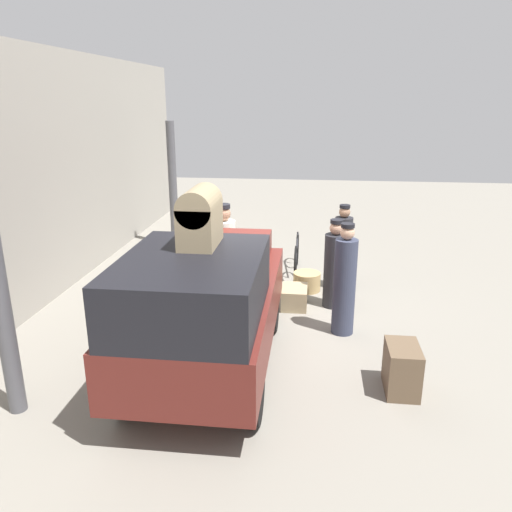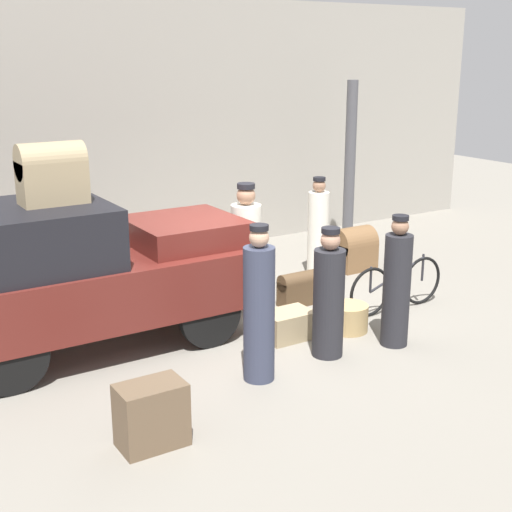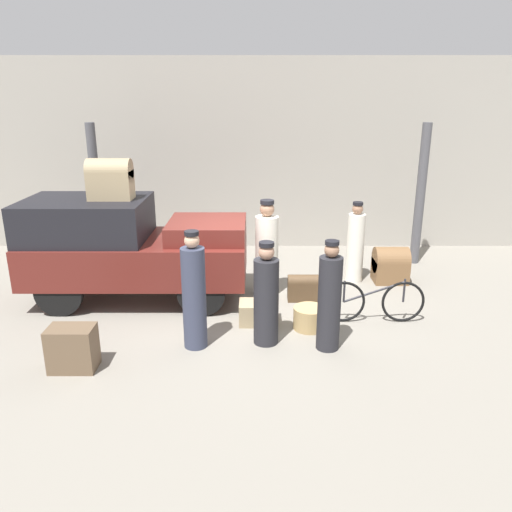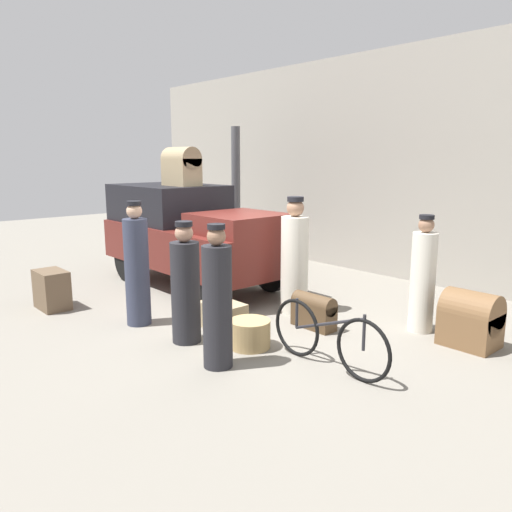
{
  "view_description": "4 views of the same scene",
  "coord_description": "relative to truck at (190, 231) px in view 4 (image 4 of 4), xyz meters",
  "views": [
    {
      "loc": [
        -8.11,
        -0.77,
        3.61
      ],
      "look_at": [
        0.2,
        0.2,
        0.95
      ],
      "focal_mm": 35.0,
      "sensor_mm": 36.0,
      "label": 1
    },
    {
      "loc": [
        -4.65,
        -7.57,
        3.59
      ],
      "look_at": [
        0.2,
        0.2,
        0.95
      ],
      "focal_mm": 50.0,
      "sensor_mm": 36.0,
      "label": 2
    },
    {
      "loc": [
        0.21,
        -8.1,
        3.62
      ],
      "look_at": [
        0.2,
        0.2,
        0.95
      ],
      "focal_mm": 35.0,
      "sensor_mm": 36.0,
      "label": 3
    },
    {
      "loc": [
        5.67,
        -4.7,
        2.4
      ],
      "look_at": [
        0.2,
        0.2,
        0.95
      ],
      "focal_mm": 35.0,
      "sensor_mm": 36.0,
      "label": 4
    }
  ],
  "objects": [
    {
      "name": "ground_plane",
      "position": [
        2.11,
        -0.59,
        -1.03
      ],
      "size": [
        30.0,
        30.0,
        0.0
      ],
      "primitive_type": "plane",
      "color": "gray"
    },
    {
      "name": "station_building_facade",
      "position": [
        2.11,
        3.49,
        1.22
      ],
      "size": [
        16.0,
        0.15,
        4.5
      ],
      "color": "gray",
      "rests_on": "ground"
    },
    {
      "name": "canopy_pillar_left",
      "position": [
        -1.17,
        2.11,
        0.51
      ],
      "size": [
        0.2,
        0.2,
        3.09
      ],
      "color": "#4C4C51",
      "rests_on": "ground"
    },
    {
      "name": "truck",
      "position": [
        0.0,
        0.0,
        0.0
      ],
      "size": [
        3.93,
        1.74,
        1.88
      ],
      "color": "black",
      "rests_on": "ground"
    },
    {
      "name": "bicycle",
      "position": [
        4.28,
        -1.04,
        -0.67
      ],
      "size": [
        1.71,
        0.04,
        0.76
      ],
      "color": "black",
      "rests_on": "ground"
    },
    {
      "name": "wicker_basket",
      "position": [
        3.19,
        -1.29,
        -0.85
      ],
      "size": [
        0.53,
        0.53,
        0.36
      ],
      "color": "tan",
      "rests_on": "ground"
    },
    {
      "name": "porter_carrying_trunk",
      "position": [
        2.53,
        0.22,
        -0.21
      ],
      "size": [
        0.43,
        0.43,
        1.82
      ],
      "color": "silver",
      "rests_on": "ground"
    },
    {
      "name": "porter_lifting_near_truck",
      "position": [
        3.4,
        -1.96,
        -0.26
      ],
      "size": [
        0.34,
        0.34,
        1.68
      ],
      "color": "#232328",
      "rests_on": "ground"
    },
    {
      "name": "conductor_in_dark_uniform",
      "position": [
        4.32,
        0.91,
        -0.28
      ],
      "size": [
        0.34,
        0.34,
        1.64
      ],
      "color": "silver",
      "rests_on": "ground"
    },
    {
      "name": "porter_standing_middle",
      "position": [
        2.48,
        -1.77,
        -0.3
      ],
      "size": [
        0.38,
        0.38,
        1.61
      ],
      "color": "#232328",
      "rests_on": "ground"
    },
    {
      "name": "porter_with_bicycle",
      "position": [
        1.41,
        -1.89,
        -0.2
      ],
      "size": [
        0.35,
        0.35,
        1.8
      ],
      "color": "#33384C",
      "rests_on": "ground"
    },
    {
      "name": "trunk_umber_medium",
      "position": [
        3.24,
        -0.12,
        -0.77
      ],
      "size": [
        0.66,
        0.26,
        0.5
      ],
      "color": "#4C3823",
      "rests_on": "ground"
    },
    {
      "name": "trunk_large_brown",
      "position": [
        -0.2,
        -2.56,
        -0.72
      ],
      "size": [
        0.63,
        0.41,
        0.63
      ],
      "color": "brown",
      "rests_on": "ground"
    },
    {
      "name": "trunk_wicker_pale",
      "position": [
        5.05,
        0.87,
        -0.68
      ],
      "size": [
        0.67,
        0.54,
        0.73
      ],
      "color": "brown",
      "rests_on": "ground"
    },
    {
      "name": "suitcase_tan_flat",
      "position": [
        2.36,
        -1.08,
        -0.85
      ],
      "size": [
        0.63,
        0.45,
        0.36
      ],
      "color": "#9E8966",
      "rests_on": "ground"
    },
    {
      "name": "trunk_on_truck_roof",
      "position": [
        -0.23,
        0.0,
        1.21
      ],
      "size": [
        0.75,
        0.43,
        0.72
      ],
      "color": "#9E8966",
      "rests_on": "truck"
    }
  ]
}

